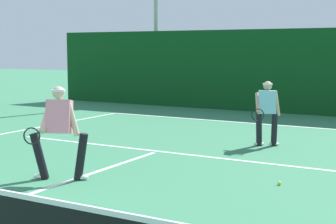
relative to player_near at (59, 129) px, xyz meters
The scene contains 7 objects.
court_line_baseline_far 8.43m from the player_near, 88.56° to the left, with size 9.86×0.10×0.01m, color white.
court_line_service 3.21m from the player_near, 86.08° to the left, with size 8.04×0.10×0.01m, color white.
court_line_centre 0.99m from the player_near, 55.96° to the right, with size 0.10×6.40×0.01m, color white.
player_near is the anchor object (origin of this frame).
player_far 5.37m from the player_near, 66.67° to the left, with size 0.65×0.91×1.56m.
tennis_ball 3.96m from the player_near, 23.83° to the left, with size 0.07×0.07×0.07m, color #D1E033.
back_fence_windscreen 11.38m from the player_near, 88.94° to the left, with size 19.23×0.12×3.03m, color #0D4118.
Camera 1 is at (5.94, -3.44, 2.32)m, focal length 55.76 mm.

